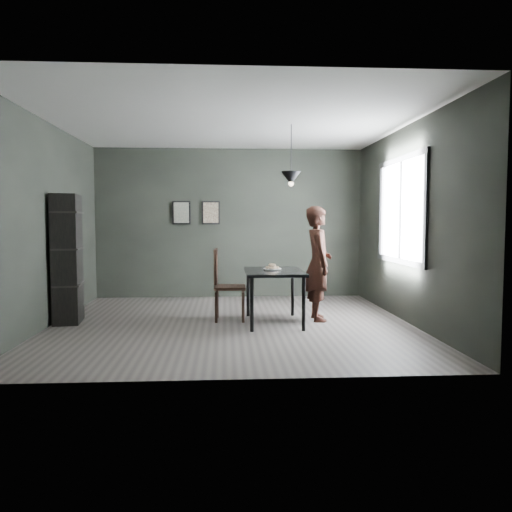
{
  "coord_description": "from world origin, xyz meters",
  "views": [
    {
      "loc": [
        -0.08,
        -6.96,
        1.44
      ],
      "look_at": [
        0.35,
        0.05,
        0.95
      ],
      "focal_mm": 35.0,
      "sensor_mm": 36.0,
      "label": 1
    }
  ],
  "objects": [
    {
      "name": "donut_pile",
      "position": [
        0.58,
        0.06,
        0.79
      ],
      "size": [
        0.2,
        0.2,
        0.08
      ],
      "rotation": [
        0.0,
        0.0,
        0.07
      ],
      "color": "beige",
      "rests_on": "white_plate"
    },
    {
      "name": "ceiling",
      "position": [
        0.0,
        0.0,
        2.8
      ],
      "size": [
        5.0,
        5.0,
        0.02
      ],
      "color": "silver",
      "rests_on": "ground"
    },
    {
      "name": "white_plate",
      "position": [
        0.58,
        0.06,
        0.76
      ],
      "size": [
        0.23,
        0.23,
        0.01
      ],
      "primitive_type": "cylinder",
      "color": "white",
      "rests_on": "cafe_table"
    },
    {
      "name": "window_assembly",
      "position": [
        2.47,
        0.2,
        1.6
      ],
      "size": [
        0.04,
        1.96,
        1.56
      ],
      "color": "white",
      "rests_on": "ground"
    },
    {
      "name": "shelf_unit",
      "position": [
        -2.32,
        0.24,
        0.91
      ],
      "size": [
        0.42,
        0.65,
        1.82
      ],
      "primitive_type": "cube",
      "rotation": [
        0.0,
        0.0,
        0.13
      ],
      "color": "black",
      "rests_on": "ground"
    },
    {
      "name": "framed_print_left",
      "position": [
        -0.9,
        2.47,
        1.6
      ],
      "size": [
        0.34,
        0.04,
        0.44
      ],
      "color": "black",
      "rests_on": "ground"
    },
    {
      "name": "woman",
      "position": [
        1.26,
        0.18,
        0.83
      ],
      "size": [
        0.41,
        0.61,
        1.66
      ],
      "primitive_type": "imported",
      "rotation": [
        0.0,
        0.0,
        1.58
      ],
      "color": "black",
      "rests_on": "ground"
    },
    {
      "name": "wood_chair",
      "position": [
        -0.11,
        0.25,
        0.59
      ],
      "size": [
        0.46,
        0.46,
        1.04
      ],
      "rotation": [
        0.0,
        0.0,
        -0.02
      ],
      "color": "black",
      "rests_on": "ground"
    },
    {
      "name": "pendant_lamp",
      "position": [
        0.85,
        0.1,
        2.05
      ],
      "size": [
        0.28,
        0.28,
        0.86
      ],
      "color": "black",
      "rests_on": "ground"
    },
    {
      "name": "back_wall",
      "position": [
        0.0,
        2.5,
        1.4
      ],
      "size": [
        5.0,
        0.1,
        2.8
      ],
      "primitive_type": "cube",
      "color": "black",
      "rests_on": "ground"
    },
    {
      "name": "framed_print_right",
      "position": [
        -0.35,
        2.47,
        1.6
      ],
      "size": [
        0.34,
        0.04,
        0.44
      ],
      "color": "black",
      "rests_on": "ground"
    },
    {
      "name": "cafe_table",
      "position": [
        0.6,
        0.0,
        0.67
      ],
      "size": [
        0.8,
        1.2,
        0.75
      ],
      "color": "black",
      "rests_on": "ground"
    },
    {
      "name": "ground",
      "position": [
        0.0,
        0.0,
        0.0
      ],
      "size": [
        5.0,
        5.0,
        0.0
      ],
      "primitive_type": "plane",
      "color": "#3B3633",
      "rests_on": "ground"
    }
  ]
}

